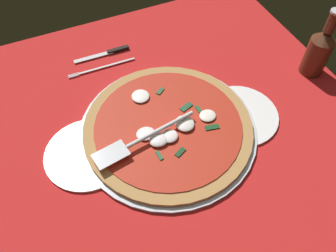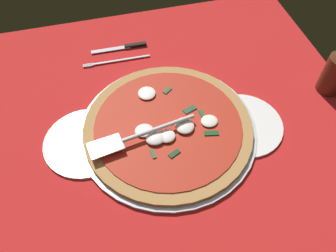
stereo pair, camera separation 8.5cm
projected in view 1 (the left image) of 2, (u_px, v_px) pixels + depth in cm
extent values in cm
cube|color=red|center=(168.00, 138.00, 85.77)|extent=(105.95, 105.95, 0.80)
cube|color=silver|center=(20.00, 230.00, 71.18)|extent=(5.89, 5.89, 0.10)
cube|color=silver|center=(11.00, 184.00, 77.62)|extent=(5.89, 5.89, 0.10)
cube|color=silver|center=(3.00, 145.00, 84.05)|extent=(5.89, 5.89, 0.10)
cube|color=silver|center=(54.00, 244.00, 69.41)|extent=(5.89, 5.89, 0.10)
cube|color=silver|center=(42.00, 196.00, 75.85)|extent=(5.89, 5.89, 0.10)
cube|color=silver|center=(32.00, 155.00, 82.28)|extent=(5.89, 5.89, 0.10)
cube|color=silver|center=(23.00, 120.00, 88.71)|extent=(5.89, 5.89, 0.10)
cube|color=silver|center=(16.00, 90.00, 95.15)|extent=(5.89, 5.89, 0.10)
cube|color=silver|center=(9.00, 64.00, 101.58)|extent=(5.89, 5.89, 0.10)
cube|color=silver|center=(74.00, 208.00, 74.08)|extent=(5.89, 5.89, 0.10)
cube|color=silver|center=(62.00, 166.00, 80.51)|extent=(5.89, 5.89, 0.10)
cube|color=silver|center=(51.00, 129.00, 86.94)|extent=(5.89, 5.89, 0.10)
cube|color=silver|center=(41.00, 98.00, 93.38)|extent=(5.89, 5.89, 0.10)
cube|color=silver|center=(33.00, 70.00, 99.81)|extent=(5.89, 5.89, 0.10)
cube|color=silver|center=(26.00, 46.00, 106.25)|extent=(5.89, 5.89, 0.10)
cube|color=silver|center=(109.00, 221.00, 72.31)|extent=(5.89, 5.89, 0.10)
cube|color=silver|center=(93.00, 177.00, 78.74)|extent=(5.89, 5.89, 0.10)
cube|color=silver|center=(79.00, 139.00, 85.17)|extent=(5.89, 5.89, 0.10)
cube|color=silver|center=(68.00, 106.00, 91.61)|extent=(5.89, 5.89, 0.10)
cube|color=silver|center=(57.00, 78.00, 98.04)|extent=(5.89, 5.89, 0.10)
cube|color=silver|center=(49.00, 53.00, 104.48)|extent=(5.89, 5.89, 0.10)
cube|color=silver|center=(144.00, 235.00, 70.54)|extent=(5.89, 5.89, 0.10)
cube|color=silver|center=(125.00, 188.00, 76.97)|extent=(5.89, 5.89, 0.10)
cube|color=silver|center=(109.00, 148.00, 83.41)|extent=(5.89, 5.89, 0.10)
cube|color=silver|center=(95.00, 114.00, 89.84)|extent=(5.89, 5.89, 0.10)
cube|color=silver|center=(83.00, 85.00, 96.27)|extent=(5.89, 5.89, 0.10)
cube|color=silver|center=(72.00, 59.00, 102.71)|extent=(5.89, 5.89, 0.10)
cube|color=silver|center=(63.00, 37.00, 109.14)|extent=(5.89, 5.89, 0.10)
cube|color=silver|center=(182.00, 250.00, 68.77)|extent=(5.89, 5.89, 0.10)
cube|color=silver|center=(159.00, 200.00, 75.20)|extent=(5.89, 5.89, 0.10)
cube|color=silver|center=(140.00, 159.00, 81.64)|extent=(5.89, 5.89, 0.10)
cube|color=silver|center=(123.00, 123.00, 88.07)|extent=(5.89, 5.89, 0.10)
cube|color=silver|center=(109.00, 93.00, 94.50)|extent=(5.89, 5.89, 0.10)
cube|color=silver|center=(97.00, 66.00, 100.94)|extent=(5.89, 5.89, 0.10)
cube|color=silver|center=(86.00, 43.00, 107.37)|extent=(5.89, 5.89, 0.10)
cube|color=silver|center=(195.00, 213.00, 73.43)|extent=(5.89, 5.89, 0.10)
cube|color=silver|center=(172.00, 170.00, 79.87)|extent=(5.89, 5.89, 0.10)
cube|color=silver|center=(153.00, 133.00, 86.30)|extent=(5.89, 5.89, 0.10)
cube|color=silver|center=(136.00, 101.00, 92.73)|extent=(5.89, 5.89, 0.10)
cube|color=silver|center=(122.00, 73.00, 99.17)|extent=(5.89, 5.89, 0.10)
cube|color=silver|center=(109.00, 49.00, 105.60)|extent=(5.89, 5.89, 0.10)
cube|color=silver|center=(98.00, 27.00, 112.04)|extent=(5.89, 5.89, 0.10)
cube|color=silver|center=(232.00, 226.00, 71.66)|extent=(5.89, 5.89, 0.10)
cube|color=silver|center=(206.00, 181.00, 78.10)|extent=(5.89, 5.89, 0.10)
cube|color=silver|center=(184.00, 142.00, 84.53)|extent=(5.89, 5.89, 0.10)
cube|color=silver|center=(165.00, 109.00, 90.96)|extent=(5.89, 5.89, 0.10)
cube|color=silver|center=(148.00, 80.00, 97.40)|extent=(5.89, 5.89, 0.10)
cube|color=silver|center=(134.00, 55.00, 103.83)|extent=(5.89, 5.89, 0.10)
cube|color=silver|center=(121.00, 33.00, 110.27)|extent=(5.89, 5.89, 0.10)
cube|color=silver|center=(272.00, 240.00, 69.89)|extent=(5.89, 5.89, 0.10)
cube|color=silver|center=(241.00, 193.00, 76.33)|extent=(5.89, 5.89, 0.10)
cube|color=silver|center=(216.00, 152.00, 82.76)|extent=(5.89, 5.89, 0.10)
cube|color=silver|center=(194.00, 118.00, 89.19)|extent=(5.89, 5.89, 0.10)
cube|color=silver|center=(175.00, 88.00, 95.63)|extent=(5.89, 5.89, 0.10)
cube|color=silver|center=(159.00, 62.00, 102.06)|extent=(5.89, 5.89, 0.10)
cube|color=silver|center=(144.00, 39.00, 108.50)|extent=(5.89, 5.89, 0.10)
cube|color=silver|center=(131.00, 18.00, 114.93)|extent=(5.89, 5.89, 0.10)
cube|color=silver|center=(278.00, 205.00, 74.56)|extent=(5.89, 5.89, 0.10)
cube|color=silver|center=(250.00, 163.00, 80.99)|extent=(5.89, 5.89, 0.10)
cube|color=silver|center=(225.00, 127.00, 87.42)|extent=(5.89, 5.89, 0.10)
cube|color=silver|center=(203.00, 96.00, 93.86)|extent=(5.89, 5.89, 0.10)
cube|color=silver|center=(185.00, 69.00, 100.29)|extent=(5.89, 5.89, 0.10)
cube|color=silver|center=(169.00, 45.00, 106.73)|extent=(5.89, 5.89, 0.10)
cube|color=silver|center=(154.00, 24.00, 113.16)|extent=(5.89, 5.89, 0.10)
cube|color=silver|center=(317.00, 218.00, 72.79)|extent=(5.89, 5.89, 0.10)
cube|color=silver|center=(285.00, 174.00, 79.22)|extent=(5.89, 5.89, 0.10)
cube|color=silver|center=(257.00, 136.00, 85.65)|extent=(5.89, 5.89, 0.10)
cube|color=silver|center=(233.00, 104.00, 92.09)|extent=(5.89, 5.89, 0.10)
cube|color=silver|center=(212.00, 76.00, 98.52)|extent=(5.89, 5.89, 0.10)
cube|color=silver|center=(194.00, 51.00, 104.96)|extent=(5.89, 5.89, 0.10)
cube|color=silver|center=(178.00, 29.00, 111.39)|extent=(5.89, 5.89, 0.10)
cube|color=silver|center=(163.00, 10.00, 117.82)|extent=(5.89, 5.89, 0.10)
cube|color=silver|center=(321.00, 185.00, 77.45)|extent=(5.89, 5.89, 0.10)
cube|color=silver|center=(290.00, 146.00, 83.88)|extent=(5.89, 5.89, 0.10)
cube|color=silver|center=(263.00, 112.00, 90.32)|extent=(5.89, 5.89, 0.10)
cube|color=silver|center=(240.00, 83.00, 96.75)|extent=(5.89, 5.89, 0.10)
cube|color=silver|center=(220.00, 57.00, 103.19)|extent=(5.89, 5.89, 0.10)
cube|color=silver|center=(202.00, 35.00, 109.62)|extent=(5.89, 5.89, 0.10)
cube|color=silver|center=(186.00, 15.00, 116.05)|extent=(5.89, 5.89, 0.10)
cube|color=silver|center=(325.00, 156.00, 82.11)|extent=(5.89, 5.89, 0.10)
cube|color=silver|center=(295.00, 121.00, 88.55)|extent=(5.89, 5.89, 0.10)
cube|color=silver|center=(269.00, 91.00, 94.98)|extent=(5.89, 5.89, 0.10)
cube|color=silver|center=(247.00, 64.00, 101.42)|extent=(5.89, 5.89, 0.10)
cube|color=silver|center=(227.00, 41.00, 107.85)|extent=(5.89, 5.89, 0.10)
cube|color=silver|center=(209.00, 20.00, 114.28)|extent=(5.89, 5.89, 0.10)
cube|color=silver|center=(193.00, 2.00, 120.72)|extent=(5.89, 5.89, 0.10)
cube|color=silver|center=(328.00, 130.00, 86.78)|extent=(5.89, 5.89, 0.10)
cube|color=silver|center=(299.00, 99.00, 93.21)|extent=(5.89, 5.89, 0.10)
cube|color=silver|center=(274.00, 71.00, 99.65)|extent=(5.89, 5.89, 0.10)
cube|color=silver|center=(253.00, 47.00, 106.08)|extent=(5.89, 5.89, 0.10)
cube|color=silver|center=(233.00, 26.00, 112.51)|extent=(5.89, 5.89, 0.10)
cube|color=silver|center=(216.00, 7.00, 118.95)|extent=(5.89, 5.89, 0.10)
cube|color=silver|center=(331.00, 107.00, 91.44)|extent=(5.89, 5.89, 0.10)
cube|color=silver|center=(303.00, 78.00, 97.88)|extent=(5.89, 5.89, 0.10)
cube|color=silver|center=(279.00, 53.00, 104.31)|extent=(5.89, 5.89, 0.10)
cube|color=silver|center=(258.00, 31.00, 110.74)|extent=(5.89, 5.89, 0.10)
cube|color=silver|center=(239.00, 12.00, 117.18)|extent=(5.89, 5.89, 0.10)
cube|color=silver|center=(333.00, 86.00, 96.11)|extent=(5.89, 5.89, 0.10)
cube|color=silver|center=(307.00, 60.00, 102.54)|extent=(5.89, 5.89, 0.10)
cube|color=silver|center=(284.00, 37.00, 108.97)|extent=(5.89, 5.89, 0.10)
cube|color=silver|center=(263.00, 17.00, 115.41)|extent=(5.89, 5.89, 0.10)
cylinder|color=silver|center=(168.00, 130.00, 86.02)|extent=(44.71, 44.71, 1.20)
cylinder|color=white|center=(88.00, 154.00, 81.82)|extent=(20.58, 20.58, 1.00)
cylinder|color=white|center=(239.00, 115.00, 88.98)|extent=(20.28, 20.28, 1.00)
cylinder|color=#AF7D46|center=(168.00, 127.00, 85.08)|extent=(42.42, 42.42, 1.15)
cylinder|color=#B02919|center=(168.00, 125.00, 84.50)|extent=(37.00, 37.00, 0.30)
ellipsoid|color=white|center=(159.00, 140.00, 80.83)|extent=(4.77, 4.09, 1.39)
ellipsoid|color=white|center=(207.00, 114.00, 85.82)|extent=(4.27, 3.94, 0.89)
ellipsoid|color=silver|center=(146.00, 134.00, 82.23)|extent=(4.64, 4.11, 0.87)
ellipsoid|color=white|center=(140.00, 96.00, 89.50)|extent=(4.74, 4.80, 0.92)
ellipsoid|color=white|center=(169.00, 136.00, 81.61)|extent=(4.34, 4.04, 1.20)
ellipsoid|color=white|center=(185.00, 124.00, 83.67)|extent=(4.75, 5.15, 1.31)
cube|color=#1F492D|center=(186.00, 107.00, 87.69)|extent=(3.80, 2.54, 0.30)
cube|color=#1D532D|center=(198.00, 109.00, 87.23)|extent=(1.12, 2.45, 0.30)
cube|color=#27502E|center=(160.00, 91.00, 91.02)|extent=(2.73, 2.40, 0.30)
cube|color=#15421C|center=(212.00, 127.00, 83.76)|extent=(3.74, 2.10, 0.30)
cube|color=#133719|center=(179.00, 153.00, 79.31)|extent=(3.14, 2.34, 0.30)
cube|color=#234F2C|center=(159.00, 155.00, 78.84)|extent=(1.16, 2.63, 0.30)
cube|color=silver|center=(111.00, 155.00, 77.35)|extent=(8.62, 6.01, 0.30)
cylinder|color=silver|center=(160.00, 128.00, 81.46)|extent=(18.60, 3.97, 1.00)
cube|color=white|center=(105.00, 61.00, 101.67)|extent=(20.92, 12.54, 0.60)
cube|color=silver|center=(107.00, 66.00, 99.83)|extent=(17.08, 0.99, 0.25)
cube|color=silver|center=(73.00, 74.00, 97.73)|extent=(3.00, 0.29, 0.25)
cube|color=silver|center=(74.00, 75.00, 97.49)|extent=(3.00, 0.29, 0.25)
cube|color=silver|center=(74.00, 76.00, 97.25)|extent=(3.00, 0.29, 0.25)
cube|color=black|center=(118.00, 49.00, 103.81)|extent=(6.88, 1.36, 0.80)
cube|color=silver|center=(94.00, 57.00, 102.23)|extent=(12.02, 1.67, 0.25)
cylinder|color=#502B1A|center=(316.00, 57.00, 94.97)|extent=(6.65, 6.65, 11.39)
cone|color=#502B1A|center=(326.00, 36.00, 89.26)|extent=(6.65, 6.65, 2.90)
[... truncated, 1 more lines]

